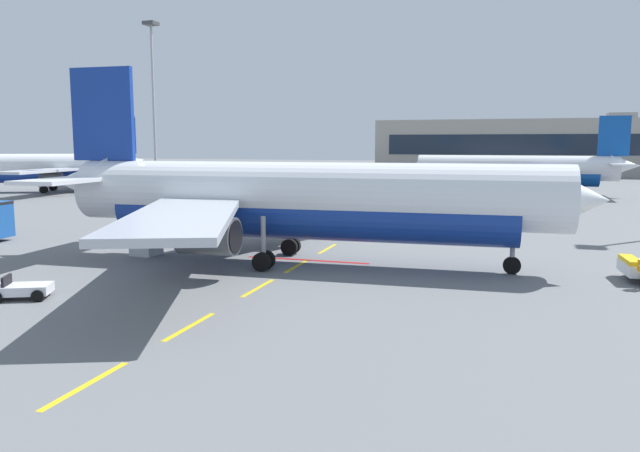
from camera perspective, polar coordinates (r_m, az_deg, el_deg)
ground at (r=55.50m, az=27.46°, el=-0.76°), size 400.00×400.00×0.00m
apron_paint_markings at (r=52.48m, az=3.84°, el=-0.34°), size 8.00×94.19×0.01m
airliner_foreground at (r=37.39m, az=-1.90°, el=2.50°), size 34.77×34.60×12.20m
airliner_mid_left at (r=91.59m, az=17.95°, el=4.97°), size 31.20×31.16×10.98m
airliner_far_right at (r=101.80m, az=-24.68°, el=4.94°), size 30.91×29.41×11.26m
uld_cargo_container at (r=42.06m, az=-15.84°, el=-1.53°), size 1.72×1.68×1.60m
apron_light_mast_near at (r=94.64m, az=-15.23°, el=12.29°), size 1.80×1.80×24.59m
terminal_satellite at (r=158.93m, az=21.48°, el=6.83°), size 84.81×28.05×14.26m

